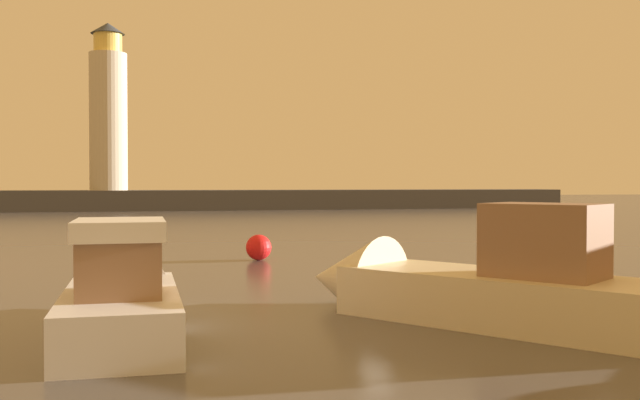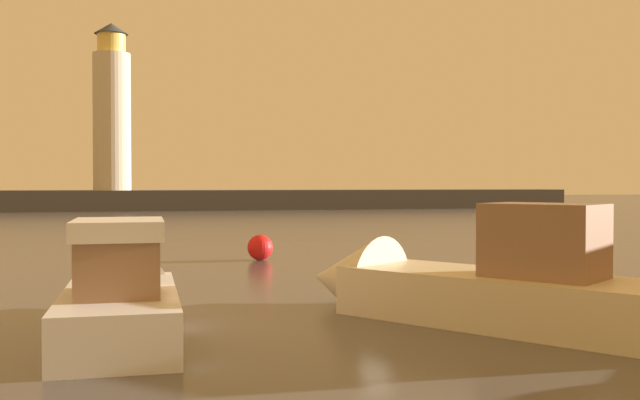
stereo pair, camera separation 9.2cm
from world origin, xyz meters
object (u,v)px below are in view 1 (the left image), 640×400
object	(u,v)px
lighthouse	(108,111)
motorboat_1	(122,295)
motorboat_2	(448,284)
mooring_buoy	(259,247)

from	to	relation	value
lighthouse	motorboat_1	world-z (taller)	lighthouse
motorboat_2	mooring_buoy	size ratio (longest dim) A/B	8.18
motorboat_1	lighthouse	bearing A→B (deg)	92.60
lighthouse	mooring_buoy	bearing A→B (deg)	-81.76
motorboat_1	motorboat_2	xyz separation A→B (m)	(6.15, -0.29, 0.04)
motorboat_1	motorboat_2	distance (m)	6.16
lighthouse	mooring_buoy	world-z (taller)	lighthouse
motorboat_1	motorboat_2	bearing A→B (deg)	-2.65
lighthouse	motorboat_2	distance (m)	60.25
motorboat_1	mooring_buoy	size ratio (longest dim) A/B	6.88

